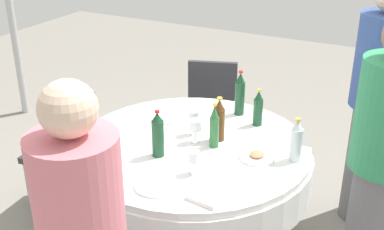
% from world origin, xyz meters
% --- Properties ---
extents(dining_table, '(1.46, 1.46, 0.74)m').
position_xyz_m(dining_table, '(0.00, 0.00, 0.59)').
color(dining_table, white).
rests_on(dining_table, ground_plane).
extents(bottle_dark_green_east, '(0.07, 0.07, 0.31)m').
position_xyz_m(bottle_dark_green_east, '(-0.53, 0.09, 0.89)').
color(bottle_dark_green_east, '#194728').
rests_on(bottle_dark_green_east, dining_table).
extents(bottle_dark_green_west, '(0.07, 0.07, 0.28)m').
position_xyz_m(bottle_dark_green_west, '(0.22, -0.10, 0.87)').
color(bottle_dark_green_west, '#194728').
rests_on(bottle_dark_green_west, dining_table).
extents(bottle_clear_far, '(0.07, 0.07, 0.30)m').
position_xyz_m(bottle_clear_far, '(0.61, -0.17, 0.88)').
color(bottle_clear_far, silver).
rests_on(bottle_clear_far, dining_table).
extents(bottle_clear_right, '(0.07, 0.07, 0.26)m').
position_xyz_m(bottle_clear_right, '(-0.09, 0.61, 0.86)').
color(bottle_clear_right, silver).
rests_on(bottle_clear_right, dining_table).
extents(bottle_brown_outer, '(0.07, 0.07, 0.28)m').
position_xyz_m(bottle_brown_outer, '(-0.12, 0.12, 0.87)').
color(bottle_brown_outer, '#593314').
rests_on(bottle_brown_outer, dining_table).
extents(bottle_green_near, '(0.06, 0.06, 0.28)m').
position_xyz_m(bottle_green_near, '(-0.03, 0.13, 0.87)').
color(bottle_green_near, '#2D6B38').
rests_on(bottle_green_near, dining_table).
extents(bottle_dark_green_south, '(0.06, 0.06, 0.25)m').
position_xyz_m(bottle_dark_green_south, '(-0.42, 0.26, 0.85)').
color(bottle_dark_green_south, '#194728').
rests_on(bottle_dark_green_south, dining_table).
extents(wine_glass_right, '(0.06, 0.06, 0.14)m').
position_xyz_m(wine_glass_right, '(0.30, 0.17, 0.84)').
color(wine_glass_right, white).
rests_on(wine_glass_right, dining_table).
extents(wine_glass_outer, '(0.07, 0.07, 0.16)m').
position_xyz_m(wine_glass_outer, '(-0.12, -0.05, 0.85)').
color(wine_glass_outer, white).
rests_on(wine_glass_outer, dining_table).
extents(wine_glass_near, '(0.07, 0.07, 0.15)m').
position_xyz_m(wine_glass_near, '(-0.02, 0.01, 0.85)').
color(wine_glass_near, white).
rests_on(wine_glass_near, dining_table).
extents(wine_glass_south, '(0.07, 0.07, 0.15)m').
position_xyz_m(wine_glass_south, '(0.24, -0.46, 0.85)').
color(wine_glass_south, white).
rests_on(wine_glass_south, dining_table).
extents(plate_front, '(0.21, 0.21, 0.04)m').
position_xyz_m(plate_front, '(-0.01, 0.41, 0.75)').
color(plate_front, white).
rests_on(plate_front, dining_table).
extents(plate_left, '(0.22, 0.22, 0.02)m').
position_xyz_m(plate_left, '(-0.26, -0.27, 0.75)').
color(plate_left, white).
rests_on(plate_left, dining_table).
extents(plate_inner, '(0.22, 0.22, 0.02)m').
position_xyz_m(plate_inner, '(0.51, 0.05, 0.75)').
color(plate_inner, white).
rests_on(plate_inner, dining_table).
extents(fork_west, '(0.05, 0.18, 0.00)m').
position_xyz_m(fork_west, '(0.11, -0.30, 0.74)').
color(fork_west, silver).
rests_on(fork_west, dining_table).
extents(fork_far, '(0.15, 0.12, 0.00)m').
position_xyz_m(fork_far, '(0.23, 0.34, 0.74)').
color(fork_far, silver).
rests_on(fork_far, dining_table).
extents(folded_napkin, '(0.19, 0.19, 0.02)m').
position_xyz_m(folded_napkin, '(0.47, 0.34, 0.75)').
color(folded_napkin, white).
rests_on(folded_napkin, dining_table).
extents(person_east, '(0.34, 0.34, 1.67)m').
position_xyz_m(person_east, '(0.06, 1.08, 0.88)').
color(person_east, slate).
rests_on(person_east, ground_plane).
extents(person_far, '(0.34, 0.34, 1.67)m').
position_xyz_m(person_far, '(-0.80, 0.92, 0.88)').
color(person_far, slate).
rests_on(person_far, ground_plane).
extents(chair_near, '(0.51, 0.51, 0.87)m').
position_xyz_m(chair_near, '(-1.19, -0.41, 0.52)').
color(chair_near, '#2D2D33').
rests_on(chair_near, ground_plane).
extents(chair_south, '(0.43, 0.43, 0.87)m').
position_xyz_m(chair_south, '(0.07, -0.93, 0.52)').
color(chair_south, '#2D2D33').
rests_on(chair_south, ground_plane).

